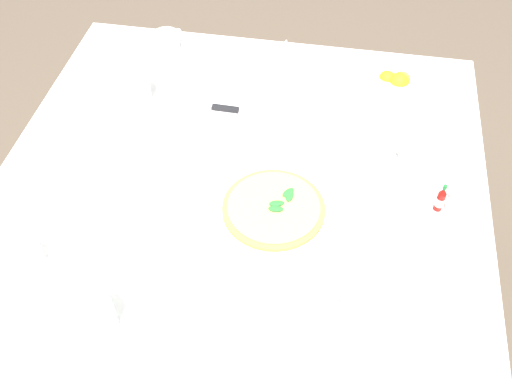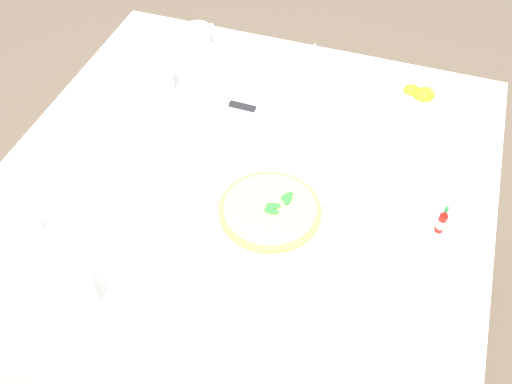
# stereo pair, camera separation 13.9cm
# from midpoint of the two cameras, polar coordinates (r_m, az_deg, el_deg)

# --- Properties ---
(ground_plane) EXTENTS (8.00, 8.00, 0.00)m
(ground_plane) POSITION_cam_midpoint_polar(r_m,az_deg,el_deg) (2.06, 1.05, -13.09)
(ground_plane) COLOR brown
(dining_table) EXTENTS (1.22, 1.22, 0.75)m
(dining_table) POSITION_cam_midpoint_polar(r_m,az_deg,el_deg) (1.53, 1.37, -2.00)
(dining_table) COLOR white
(dining_table) RESTS_ON ground_plane
(pizza_plate) EXTENTS (0.33, 0.33, 0.02)m
(pizza_plate) POSITION_cam_midpoint_polar(r_m,az_deg,el_deg) (1.36, 4.30, -2.31)
(pizza_plate) COLOR white
(pizza_plate) RESTS_ON dining_table
(pizza) EXTENTS (0.24, 0.24, 0.02)m
(pizza) POSITION_cam_midpoint_polar(r_m,az_deg,el_deg) (1.35, 4.35, -1.93)
(pizza) COLOR #C68E47
(pizza) RESTS_ON pizza_plate
(coffee_cup_near_left) EXTENTS (0.13, 0.13, 0.07)m
(coffee_cup_near_left) POSITION_cam_midpoint_polar(r_m,az_deg,el_deg) (1.53, 17.19, 3.59)
(coffee_cup_near_left) COLOR white
(coffee_cup_near_left) RESTS_ON dining_table
(coffee_cup_right_edge) EXTENTS (0.13, 0.13, 0.06)m
(coffee_cup_right_edge) POSITION_cam_midpoint_polar(r_m,az_deg,el_deg) (1.20, 11.50, -12.66)
(coffee_cup_right_edge) COLOR white
(coffee_cup_right_edge) RESTS_ON dining_table
(coffee_cup_center_back) EXTENTS (0.13, 0.13, 0.06)m
(coffee_cup_center_back) POSITION_cam_midpoint_polar(r_m,az_deg,el_deg) (1.38, -19.32, -3.57)
(coffee_cup_center_back) COLOR white
(coffee_cup_center_back) RESTS_ON dining_table
(coffee_cup_left_edge) EXTENTS (0.13, 0.13, 0.07)m
(coffee_cup_left_edge) POSITION_cam_midpoint_polar(r_m,az_deg,el_deg) (1.85, -3.54, 14.88)
(coffee_cup_left_edge) COLOR white
(coffee_cup_left_edge) RESTS_ON dining_table
(water_glass_far_left) EXTENTS (0.07, 0.07, 0.11)m
(water_glass_far_left) POSITION_cam_midpoint_polar(r_m,az_deg,el_deg) (1.22, -14.06, -9.76)
(water_glass_far_left) COLOR white
(water_glass_far_left) RESTS_ON dining_table
(water_glass_far_right) EXTENTS (0.07, 0.07, 0.13)m
(water_glass_far_right) POSITION_cam_midpoint_polar(r_m,az_deg,el_deg) (1.67, -7.07, 11.36)
(water_glass_far_right) COLOR white
(water_glass_far_right) RESTS_ON dining_table
(napkin_folded) EXTENTS (0.23, 0.15, 0.02)m
(napkin_folded) POSITION_cam_midpoint_polar(r_m,az_deg,el_deg) (1.62, -0.47, 8.28)
(napkin_folded) COLOR white
(napkin_folded) RESTS_ON dining_table
(dinner_knife) EXTENTS (0.20, 0.02, 0.01)m
(dinner_knife) POSITION_cam_midpoint_polar(r_m,az_deg,el_deg) (1.61, -0.57, 8.68)
(dinner_knife) COLOR silver
(dinner_knife) RESTS_ON napkin_folded
(citrus_bowl) EXTENTS (0.15, 0.15, 0.07)m
(citrus_bowl) POSITION_cam_midpoint_polar(r_m,az_deg,el_deg) (1.70, 18.22, 8.51)
(citrus_bowl) COLOR white
(citrus_bowl) RESTS_ON dining_table
(hot_sauce_bottle) EXTENTS (0.02, 0.02, 0.08)m
(hot_sauce_bottle) POSITION_cam_midpoint_polar(r_m,az_deg,el_deg) (1.40, 20.59, -2.88)
(hot_sauce_bottle) COLOR #B7140F
(hot_sauce_bottle) RESTS_ON dining_table
(salt_shaker) EXTENTS (0.03, 0.03, 0.06)m
(salt_shaker) POSITION_cam_midpoint_polar(r_m,az_deg,el_deg) (1.39, 19.35, -3.15)
(salt_shaker) COLOR white
(salt_shaker) RESTS_ON dining_table
(pepper_shaker) EXTENTS (0.03, 0.03, 0.06)m
(pepper_shaker) POSITION_cam_midpoint_polar(r_m,az_deg,el_deg) (1.42, 21.61, -3.07)
(pepper_shaker) COLOR white
(pepper_shaker) RESTS_ON dining_table
(menu_card) EXTENTS (0.03, 0.09, 0.06)m
(menu_card) POSITION_cam_midpoint_polar(r_m,az_deg,el_deg) (1.77, 7.36, 12.69)
(menu_card) COLOR white
(menu_card) RESTS_ON dining_table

